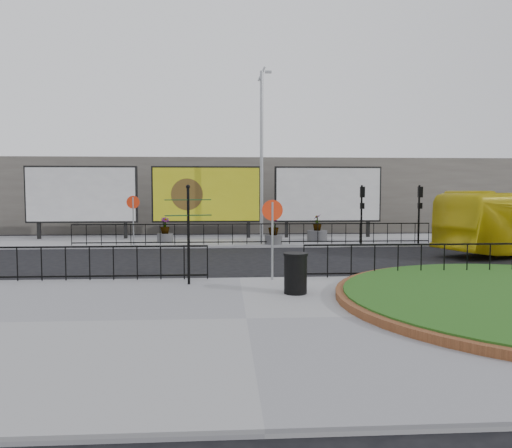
{
  "coord_description": "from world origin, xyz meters",
  "views": [
    {
      "loc": [
        -0.45,
        -15.61,
        2.91
      ],
      "look_at": [
        0.65,
        2.17,
        1.67
      ],
      "focal_mm": 35.0,
      "sensor_mm": 36.0,
      "label": 1
    }
  ],
  "objects": [
    {
      "name": "planter_a",
      "position": [
        -3.64,
        11.0,
        0.6
      ],
      "size": [
        0.84,
        0.84,
        1.31
      ],
      "color": "#4C4C4F",
      "rests_on": "pavement_far"
    },
    {
      "name": "lamp_post",
      "position": [
        1.51,
        11.0,
        4.83
      ],
      "size": [
        0.74,
        0.18,
        9.23
      ],
      "color": "gray",
      "rests_on": "pavement_far"
    },
    {
      "name": "pavement_far",
      "position": [
        0.0,
        12.0,
        0.06
      ],
      "size": [
        44.0,
        6.0,
        0.12
      ],
      "primitive_type": "cube",
      "color": "gray",
      "rests_on": "ground"
    },
    {
      "name": "planter_b",
      "position": [
        2.0,
        9.54,
        0.65
      ],
      "size": [
        0.89,
        0.89,
        1.41
      ],
      "color": "#4C4C4F",
      "rests_on": "pavement_far"
    },
    {
      "name": "pavement_near",
      "position": [
        0.0,
        -5.0,
        0.06
      ],
      "size": [
        30.0,
        10.0,
        0.12
      ],
      "primitive_type": "cube",
      "color": "gray",
      "rests_on": "ground"
    },
    {
      "name": "speed_sign_far",
      "position": [
        -5.0,
        9.4,
        1.92
      ],
      "size": [
        0.64,
        0.07,
        2.47
      ],
      "color": "gray",
      "rests_on": "pavement_far"
    },
    {
      "name": "signal_pole_b",
      "position": [
        9.5,
        9.34,
        2.1
      ],
      "size": [
        0.22,
        0.26,
        3.0
      ],
      "color": "black",
      "rests_on": "pavement_far"
    },
    {
      "name": "ground",
      "position": [
        0.0,
        0.0,
        0.0
      ],
      "size": [
        90.0,
        90.0,
        0.0
      ],
      "primitive_type": "plane",
      "color": "black",
      "rests_on": "ground"
    },
    {
      "name": "billboard_left",
      "position": [
        -8.5,
        12.97,
        2.6
      ],
      "size": [
        6.2,
        0.31,
        4.1
      ],
      "color": "black",
      "rests_on": "pavement_far"
    },
    {
      "name": "planter_c",
      "position": [
        4.52,
        11.0,
        0.58
      ],
      "size": [
        1.08,
        1.08,
        1.44
      ],
      "color": "#4C4C4F",
      "rests_on": "pavement_far"
    },
    {
      "name": "speed_sign_near",
      "position": [
        1.0,
        -0.4,
        1.92
      ],
      "size": [
        0.64,
        0.07,
        2.47
      ],
      "color": "gray",
      "rests_on": "pavement_near"
    },
    {
      "name": "railing_near_left",
      "position": [
        -6.0,
        -0.3,
        0.67
      ],
      "size": [
        10.0,
        0.1,
        1.1
      ],
      "primitive_type": null,
      "color": "black",
      "rests_on": "pavement_near"
    },
    {
      "name": "billboard_right",
      "position": [
        5.5,
        12.97,
        2.6
      ],
      "size": [
        6.2,
        0.31,
        4.1
      ],
      "color": "black",
      "rests_on": "pavement_far"
    },
    {
      "name": "railing_near_right",
      "position": [
        6.5,
        -0.3,
        0.67
      ],
      "size": [
        9.0,
        0.1,
        1.1
      ],
      "primitive_type": null,
      "color": "black",
      "rests_on": "pavement_near"
    },
    {
      "name": "signal_pole_a",
      "position": [
        6.5,
        9.34,
        2.1
      ],
      "size": [
        0.22,
        0.26,
        3.0
      ],
      "color": "black",
      "rests_on": "pavement_far"
    },
    {
      "name": "building_backdrop",
      "position": [
        0.0,
        22.0,
        2.5
      ],
      "size": [
        40.0,
        10.0,
        5.0
      ],
      "primitive_type": "cube",
      "color": "#67625A",
      "rests_on": "ground"
    },
    {
      "name": "litter_bin",
      "position": [
        1.43,
        -2.49,
        0.67
      ],
      "size": [
        0.66,
        0.66,
        1.09
      ],
      "color": "black",
      "rests_on": "pavement_near"
    },
    {
      "name": "billboard_mid",
      "position": [
        -1.5,
        12.97,
        2.6
      ],
      "size": [
        6.2,
        0.31,
        4.1
      ],
      "color": "black",
      "rests_on": "pavement_far"
    },
    {
      "name": "railing_far",
      "position": [
        1.0,
        9.3,
        0.67
      ],
      "size": [
        18.0,
        0.1,
        1.1
      ],
      "primitive_type": null,
      "color": "black",
      "rests_on": "pavement_far"
    },
    {
      "name": "fingerpost_sign",
      "position": [
        -1.52,
        -1.0,
        1.89
      ],
      "size": [
        1.36,
        0.57,
        2.93
      ],
      "rotation": [
        0.0,
        0.0,
        0.21
      ],
      "color": "black",
      "rests_on": "pavement_near"
    }
  ]
}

